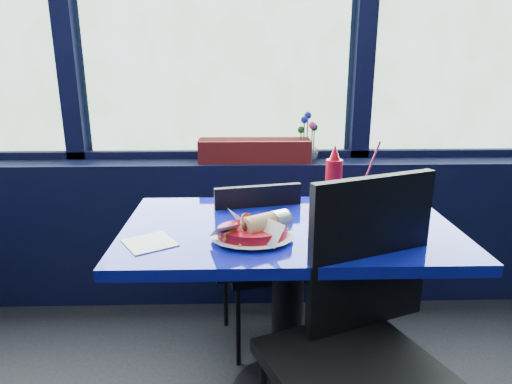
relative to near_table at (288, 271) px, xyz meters
name	(u,v)px	position (x,y,z in m)	size (l,w,h in m)	color
window_sill	(220,229)	(-0.30, 0.87, -0.17)	(5.00, 0.26, 0.80)	black
near_table	(288,271)	(0.00, 0.00, 0.00)	(1.20, 0.70, 0.75)	black
chair_near_front	(360,325)	(0.18, -0.38, 0.01)	(0.59, 0.59, 1.00)	black
chair_near_back	(262,256)	(-0.08, 0.33, -0.09)	(0.45, 0.45, 0.84)	black
planter_box	(255,150)	(-0.11, 0.84, 0.29)	(0.59, 0.15, 0.12)	maroon
flower_vase	(307,146)	(0.18, 0.84, 0.31)	(0.16, 0.16, 0.26)	silver
food_basket	(254,231)	(-0.13, -0.13, 0.21)	(0.27, 0.26, 0.09)	#B50C16
ketchup_bottle	(334,179)	(0.20, 0.23, 0.29)	(0.07, 0.07, 0.25)	#B50C16
soda_cup	(365,197)	(0.30, 0.10, 0.26)	(0.09, 0.09, 0.30)	navy
napkin	(150,243)	(-0.48, -0.15, 0.18)	(0.15, 0.15, 0.00)	white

